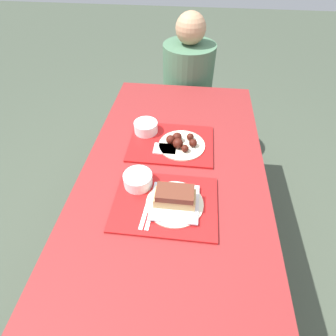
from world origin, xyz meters
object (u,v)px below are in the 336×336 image
at_px(bowl_coleslaw_near, 138,179).
at_px(bowl_coleslaw_far, 146,127).
at_px(tray_near, 165,203).
at_px(person_seated_across, 188,73).
at_px(tray_far, 171,143).
at_px(brisket_sandwich_plate, 175,199).
at_px(wings_plate_far, 181,143).

distance_m(bowl_coleslaw_near, bowl_coleslaw_far, 0.38).
relative_size(tray_near, person_seated_across, 0.62).
bearing_deg(bowl_coleslaw_far, person_seated_across, 76.62).
xyz_separation_m(bowl_coleslaw_near, person_seated_across, (0.15, 1.15, -0.05)).
bearing_deg(person_seated_across, bowl_coleslaw_far, -103.38).
distance_m(tray_far, bowl_coleslaw_near, 0.32).
distance_m(tray_near, bowl_coleslaw_near, 0.16).
relative_size(tray_near, bowl_coleslaw_far, 3.42).
height_order(tray_far, bowl_coleslaw_near, bowl_coleslaw_near).
distance_m(brisket_sandwich_plate, wings_plate_far, 0.37).
bearing_deg(bowl_coleslaw_near, tray_near, -34.41).
relative_size(tray_near, brisket_sandwich_plate, 1.81).
height_order(tray_near, brisket_sandwich_plate, brisket_sandwich_plate).
bearing_deg(wings_plate_far, bowl_coleslaw_near, -120.50).
height_order(brisket_sandwich_plate, person_seated_across, person_seated_across).
distance_m(brisket_sandwich_plate, bowl_coleslaw_far, 0.51).
bearing_deg(tray_far, tray_near, -87.67).
relative_size(tray_far, bowl_coleslaw_far, 3.42).
bearing_deg(brisket_sandwich_plate, bowl_coleslaw_far, 113.14).
distance_m(bowl_coleslaw_near, brisket_sandwich_plate, 0.19).
distance_m(bowl_coleslaw_near, wings_plate_far, 0.32).
xyz_separation_m(tray_far, brisket_sandwich_plate, (0.06, -0.39, 0.04)).
relative_size(tray_near, bowl_coleslaw_near, 3.42).
bearing_deg(tray_near, tray_far, 92.33).
xyz_separation_m(tray_far, person_seated_across, (0.04, 0.85, -0.02)).
relative_size(tray_far, wings_plate_far, 1.82).
bearing_deg(brisket_sandwich_plate, wings_plate_far, 90.61).
relative_size(bowl_coleslaw_near, brisket_sandwich_plate, 0.53).
bearing_deg(tray_near, bowl_coleslaw_near, 145.59).
height_order(bowl_coleslaw_near, person_seated_across, person_seated_across).
bearing_deg(bowl_coleslaw_near, person_seated_across, 82.45).
xyz_separation_m(bowl_coleslaw_far, person_seated_across, (0.18, 0.77, -0.05)).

